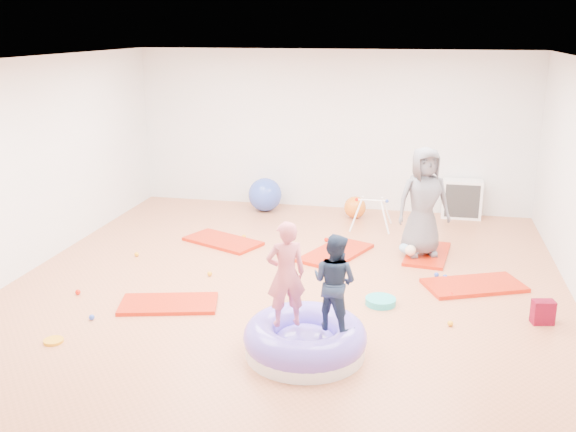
# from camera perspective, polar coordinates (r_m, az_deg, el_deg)

# --- Properties ---
(room) EXTENTS (7.01, 8.01, 2.81)m
(room) POSITION_cam_1_polar(r_m,az_deg,el_deg) (7.58, -0.47, 2.99)
(room) COLOR #C2744D
(room) RESTS_ON ground
(gym_mat_front_left) EXTENTS (1.23, 0.83, 0.05)m
(gym_mat_front_left) POSITION_cam_1_polar(r_m,az_deg,el_deg) (7.78, -10.56, -7.69)
(gym_mat_front_left) COLOR red
(gym_mat_front_left) RESTS_ON ground
(gym_mat_mid_left) EXTENTS (1.31, 1.02, 0.05)m
(gym_mat_mid_left) POSITION_cam_1_polar(r_m,az_deg,el_deg) (9.83, -5.82, -2.24)
(gym_mat_mid_left) COLOR red
(gym_mat_mid_left) RESTS_ON ground
(gym_mat_center_back) EXTENTS (1.03, 1.35, 0.05)m
(gym_mat_center_back) POSITION_cam_1_polar(r_m,az_deg,el_deg) (9.31, 4.27, -3.30)
(gym_mat_center_back) COLOR red
(gym_mat_center_back) RESTS_ON ground
(gym_mat_right) EXTENTS (1.36, 1.05, 0.05)m
(gym_mat_right) POSITION_cam_1_polar(r_m,az_deg,el_deg) (8.49, 16.20, -5.94)
(gym_mat_right) COLOR red
(gym_mat_right) RESTS_ON ground
(gym_mat_rear_right) EXTENTS (0.69, 1.18, 0.05)m
(gym_mat_rear_right) POSITION_cam_1_polar(r_m,az_deg,el_deg) (9.46, 12.26, -3.31)
(gym_mat_rear_right) COLOR red
(gym_mat_rear_right) RESTS_ON ground
(inflatable_cushion) EXTENTS (1.25, 1.25, 0.39)m
(inflatable_cushion) POSITION_cam_1_polar(r_m,az_deg,el_deg) (6.56, 1.52, -10.94)
(inflatable_cushion) COLOR white
(inflatable_cushion) RESTS_ON ground
(child_pink) EXTENTS (0.47, 0.40, 1.08)m
(child_pink) POSITION_cam_1_polar(r_m,az_deg,el_deg) (6.27, -0.18, -4.76)
(child_pink) COLOR #D2636F
(child_pink) RESTS_ON inflatable_cushion
(child_navy) EXTENTS (0.58, 0.53, 0.97)m
(child_navy) POSITION_cam_1_polar(r_m,az_deg,el_deg) (6.24, 4.16, -5.44)
(child_navy) COLOR #1D2C47
(child_navy) RESTS_ON inflatable_cushion
(adult_caregiver) EXTENTS (0.88, 0.72, 1.54)m
(adult_caregiver) POSITION_cam_1_polar(r_m,az_deg,el_deg) (9.16, 11.95, 1.26)
(adult_caregiver) COLOR #5A5A62
(adult_caregiver) RESTS_ON gym_mat_rear_right
(infant) EXTENTS (0.33, 0.34, 0.19)m
(infant) POSITION_cam_1_polar(r_m,az_deg,el_deg) (9.26, 10.85, -2.88)
(infant) COLOR #91C2E5
(infant) RESTS_ON gym_mat_rear_right
(ball_pit_balls) EXTENTS (4.56, 3.31, 0.07)m
(ball_pit_balls) POSITION_cam_1_polar(r_m,az_deg,el_deg) (8.45, -0.22, -5.29)
(ball_pit_balls) COLOR #304BBA
(ball_pit_balls) RESTS_ON ground
(exercise_ball_blue) EXTENTS (0.59, 0.59, 0.59)m
(exercise_ball_blue) POSITION_cam_1_polar(r_m,az_deg,el_deg) (11.40, -2.06, 1.91)
(exercise_ball_blue) COLOR #304BBA
(exercise_ball_blue) RESTS_ON ground
(exercise_ball_orange) EXTENTS (0.38, 0.38, 0.38)m
(exercise_ball_orange) POSITION_cam_1_polar(r_m,az_deg,el_deg) (11.06, 5.97, 0.78)
(exercise_ball_orange) COLOR orange
(exercise_ball_orange) RESTS_ON ground
(infant_play_gym) EXTENTS (0.65, 0.62, 0.50)m
(infant_play_gym) POSITION_cam_1_polar(r_m,az_deg,el_deg) (10.44, 7.43, 0.59)
(infant_play_gym) COLOR white
(infant_play_gym) RESTS_ON ground
(cube_shelf) EXTENTS (0.66, 0.33, 0.66)m
(cube_shelf) POSITION_cam_1_polar(r_m,az_deg,el_deg) (11.38, 15.19, 1.47)
(cube_shelf) COLOR white
(cube_shelf) RESTS_ON ground
(balance_disc) EXTENTS (0.36, 0.36, 0.08)m
(balance_disc) POSITION_cam_1_polar(r_m,az_deg,el_deg) (7.75, 8.23, -7.51)
(balance_disc) COLOR #27B0AE
(balance_disc) RESTS_ON ground
(backpack) EXTENTS (0.26, 0.19, 0.27)m
(backpack) POSITION_cam_1_polar(r_m,az_deg,el_deg) (7.71, 21.72, -7.95)
(backpack) COLOR #BF0530
(backpack) RESTS_ON ground
(yellow_toy) EXTENTS (0.21, 0.21, 0.03)m
(yellow_toy) POSITION_cam_1_polar(r_m,az_deg,el_deg) (7.26, -20.12, -10.38)
(yellow_toy) COLOR orange
(yellow_toy) RESTS_ON ground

